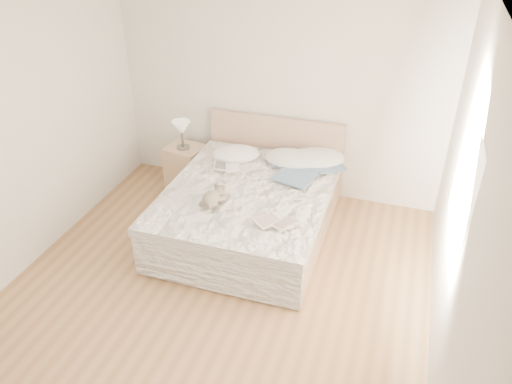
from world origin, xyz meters
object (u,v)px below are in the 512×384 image
Objects in this scene: bed at (250,208)px; table_lamp at (182,129)px; photo_book at (227,167)px; nightstand at (186,167)px; teddy_bear at (212,203)px; childrens_book at (277,222)px.

bed is 5.94× the size of table_lamp.
photo_book is (-0.37, 0.26, 0.32)m from bed.
table_lamp is at bearing 131.28° from photo_book.
nightstand is 0.54m from table_lamp.
teddy_bear is at bearing -114.34° from bed.
table_lamp is (-0.01, -0.02, 0.54)m from nightstand.
nightstand is 0.94m from photo_book.
bed reaches higher than childrens_book.
teddy_bear is (0.88, -1.23, 0.37)m from nightstand.
nightstand is (-1.12, 0.71, -0.03)m from bed.
bed is 1.41m from table_lamp.
photo_book is 0.79m from teddy_bear.
table_lamp is at bearing -106.55° from nightstand.
teddy_bear is at bearing -154.47° from childrens_book.
childrens_book is at bearing -65.21° from photo_book.
nightstand is 1.56m from teddy_bear.
nightstand is 1.54× the size of childrens_book.
bed is 0.55m from photo_book.
teddy_bear is (0.89, -1.21, -0.17)m from table_lamp.
photo_book reaches higher than nightstand.
teddy_bear is at bearing -54.44° from nightstand.
bed reaches higher than photo_book.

